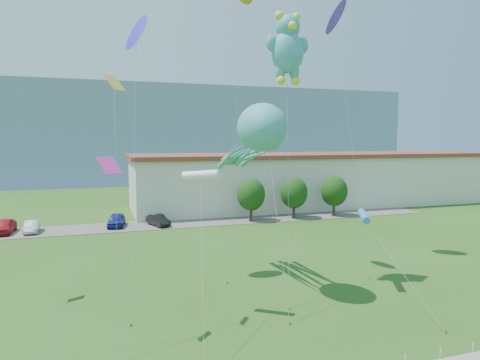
# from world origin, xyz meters

# --- Properties ---
(parking_strip) EXTENTS (70.00, 6.00, 0.06)m
(parking_strip) POSITION_xyz_m (0.00, 35.00, 0.03)
(parking_strip) COLOR #59544C
(parking_strip) RESTS_ON ground
(hill_ridge) EXTENTS (160.00, 50.00, 25.00)m
(hill_ridge) POSITION_xyz_m (0.00, 120.00, 12.50)
(hill_ridge) COLOR #738E9F
(hill_ridge) RESTS_ON ground
(warehouse) EXTENTS (61.00, 15.00, 8.20)m
(warehouse) POSITION_xyz_m (26.00, 44.00, 4.12)
(warehouse) COLOR beige
(warehouse) RESTS_ON ground
(tree_near) EXTENTS (3.60, 3.60, 5.47)m
(tree_near) POSITION_xyz_m (10.00, 34.00, 3.39)
(tree_near) COLOR #3F2B19
(tree_near) RESTS_ON ground
(tree_mid) EXTENTS (3.60, 3.60, 5.47)m
(tree_mid) POSITION_xyz_m (16.00, 34.00, 3.39)
(tree_mid) COLOR #3F2B19
(tree_mid) RESTS_ON ground
(tree_far) EXTENTS (3.60, 3.60, 5.47)m
(tree_far) POSITION_xyz_m (22.00, 34.00, 3.39)
(tree_far) COLOR #3F2B19
(tree_far) RESTS_ON ground
(parked_car_red) EXTENTS (2.07, 4.69, 1.57)m
(parked_car_red) POSITION_xyz_m (-18.36, 35.34, 0.84)
(parked_car_red) COLOR #B31621
(parked_car_red) RESTS_ON parking_strip
(parked_car_silver) EXTENTS (1.45, 3.98, 1.30)m
(parked_car_silver) POSITION_xyz_m (-15.58, 34.94, 0.71)
(parked_car_silver) COLOR #B7B8BF
(parked_car_silver) RESTS_ON parking_strip
(parked_car_blue) EXTENTS (2.50, 4.74, 1.54)m
(parked_car_blue) POSITION_xyz_m (-6.48, 35.43, 0.83)
(parked_car_blue) COLOR navy
(parked_car_blue) RESTS_ON parking_strip
(parked_car_black) EXTENTS (2.68, 4.30, 1.34)m
(parked_car_black) POSITION_xyz_m (-1.71, 34.38, 0.73)
(parked_car_black) COLOR black
(parked_car_black) RESTS_ON parking_strip
(octopus_kite) EXTENTS (3.15, 11.92, 12.70)m
(octopus_kite) POSITION_xyz_m (1.96, 10.46, 10.43)
(octopus_kite) COLOR teal
(octopus_kite) RESTS_ON ground
(teddy_bear_kite) EXTENTS (3.81, 6.53, 19.29)m
(teddy_bear_kite) POSITION_xyz_m (4.77, 11.63, 16.89)
(teddy_bear_kite) COLOR teal
(teddy_bear_kite) RESTS_ON ground
(small_kite_cyan) EXTENTS (0.50, 8.78, 5.50)m
(small_kite_cyan) POSITION_xyz_m (9.17, 8.26, 5.03)
(small_kite_cyan) COLOR #2F87D4
(small_kite_cyan) RESTS_ON ground
(small_kite_blue) EXTENTS (2.35, 9.67, 18.78)m
(small_kite_blue) POSITION_xyz_m (-5.37, 15.55, 17.63)
(small_kite_blue) COLOR #2A22C2
(small_kite_blue) RESTS_ON ground
(small_kite_pink) EXTENTS (3.74, 2.44, 9.48)m
(small_kite_pink) POSITION_xyz_m (-7.96, 5.55, 8.15)
(small_kite_pink) COLOR #F436A7
(small_kite_pink) RESTS_ON ground
(small_kite_white) EXTENTS (1.98, 8.87, 8.73)m
(small_kite_white) POSITION_xyz_m (-2.58, 7.29, 8.22)
(small_kite_white) COLOR white
(small_kite_white) RESTS_ON ground
(small_kite_purple) EXTENTS (1.90, 8.01, 21.60)m
(small_kite_purple) POSITION_xyz_m (11.63, 16.71, 20.33)
(small_kite_purple) COLOR purple
(small_kite_purple) RESTS_ON ground
(small_kite_yellow) EXTENTS (1.29, 5.27, 13.82)m
(small_kite_yellow) POSITION_xyz_m (-7.27, 7.00, 11.76)
(small_kite_yellow) COLOR gold
(small_kite_yellow) RESTS_ON ground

